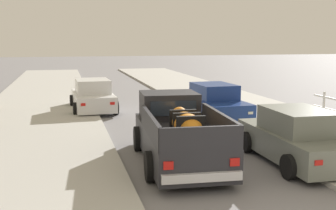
# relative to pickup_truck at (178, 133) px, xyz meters

# --- Properties ---
(sidewalk_left) EXTENTS (5.32, 60.00, 0.12)m
(sidewalk_left) POSITION_rel_pickup_truck_xyz_m (-4.27, 6.03, -0.75)
(sidewalk_left) COLOR #B2AFA8
(sidewalk_left) RESTS_ON ground
(sidewalk_right) EXTENTS (5.32, 60.00, 0.12)m
(sidewalk_right) POSITION_rel_pickup_truck_xyz_m (5.53, 6.03, -0.75)
(sidewalk_right) COLOR #B2AFA8
(sidewalk_right) RESTS_ON ground
(curb_left) EXTENTS (0.16, 60.00, 0.10)m
(curb_left) POSITION_rel_pickup_truck_xyz_m (-3.00, 6.03, -0.76)
(curb_left) COLOR silver
(curb_left) RESTS_ON ground
(curb_right) EXTENTS (0.16, 60.00, 0.10)m
(curb_right) POSITION_rel_pickup_truck_xyz_m (4.27, 6.03, -0.76)
(curb_right) COLOR silver
(curb_right) RESTS_ON ground
(pickup_truck) EXTENTS (2.47, 5.33, 1.80)m
(pickup_truck) POSITION_rel_pickup_truck_xyz_m (0.00, 0.00, 0.00)
(pickup_truck) COLOR #28282D
(pickup_truck) RESTS_ON ground
(car_left_near) EXTENTS (2.14, 4.31, 1.54)m
(car_left_near) POSITION_rel_pickup_truck_xyz_m (-1.75, 9.18, -0.10)
(car_left_near) COLOR silver
(car_left_near) RESTS_ON ground
(car_right_near) EXTENTS (2.17, 4.32, 1.54)m
(car_right_near) POSITION_rel_pickup_truck_xyz_m (3.20, 5.73, -0.10)
(car_right_near) COLOR navy
(car_right_near) RESTS_ON ground
(car_left_mid) EXTENTS (2.07, 4.28, 1.54)m
(car_left_mid) POSITION_rel_pickup_truck_xyz_m (3.19, -0.91, -0.10)
(car_left_mid) COLOR slate
(car_left_mid) RESTS_ON ground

